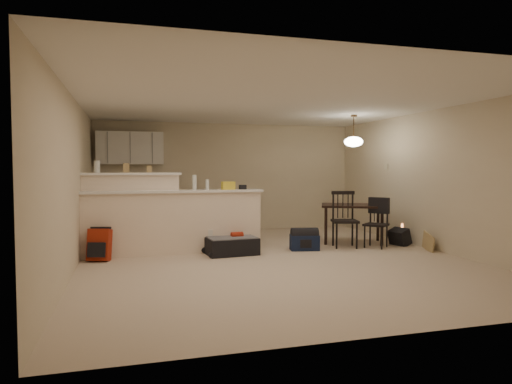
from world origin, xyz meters
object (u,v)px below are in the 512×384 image
object	(u,v)px
dining_chair_near	(345,219)
navy_duffel	(304,242)
dining_chair_far	(376,223)
red_backpack	(99,245)
pendant_lamp	(354,141)
suitcase	(232,246)
dining_table	(353,209)
black_daypack	(399,237)

from	to	relation	value
dining_chair_near	navy_duffel	world-z (taller)	dining_chair_near
dining_chair_far	red_backpack	world-z (taller)	dining_chair_far
pendant_lamp	suitcase	bearing A→B (deg)	-167.85
suitcase	navy_duffel	size ratio (longest dim) A/B	1.66
pendant_lamp	red_backpack	bearing A→B (deg)	-173.80
dining_table	red_backpack	size ratio (longest dim) A/B	2.85
dining_table	dining_chair_far	xyz separation A→B (m)	(0.16, -0.61, -0.21)
dining_chair_far	suitcase	world-z (taller)	dining_chair_far
dining_table	dining_chair_near	bearing A→B (deg)	-107.37
red_backpack	dining_chair_near	bearing A→B (deg)	16.43
dining_table	navy_duffel	bearing A→B (deg)	-133.03
pendant_lamp	black_daypack	distance (m)	2.04
pendant_lamp	dining_chair_far	xyz separation A→B (m)	(0.16, -0.61, -1.54)
dining_chair_far	red_backpack	size ratio (longest dim) A/B	1.80
dining_chair_near	dining_chair_far	size ratio (longest dim) A/B	1.15
pendant_lamp	black_daypack	size ratio (longest dim) A/B	1.79
suitcase	black_daypack	xyz separation A→B (m)	(3.28, 0.04, 0.01)
navy_duffel	dining_table	bearing A→B (deg)	34.13
suitcase	pendant_lamp	bearing A→B (deg)	6.93
suitcase	dining_chair_near	bearing A→B (deg)	-2.29
dining_table	navy_duffel	distance (m)	1.42
pendant_lamp	red_backpack	xyz separation A→B (m)	(-4.69, -0.51, -1.74)
red_backpack	black_daypack	bearing A→B (deg)	15.50
red_backpack	dining_chair_far	bearing A→B (deg)	14.29
dining_chair_far	black_daypack	xyz separation A→B (m)	(0.57, 0.10, -0.30)
dining_chair_far	suitcase	size ratio (longest dim) A/B	1.07
navy_duffel	suitcase	bearing A→B (deg)	-166.92
navy_duffel	black_daypack	distance (m)	1.94
pendant_lamp	dining_chair_far	world-z (taller)	pendant_lamp
dining_chair_near	suitcase	size ratio (longest dim) A/B	1.24
navy_duffel	black_daypack	world-z (taller)	black_daypack
suitcase	navy_duffel	world-z (taller)	suitcase
suitcase	navy_duffel	bearing A→B (deg)	-3.50
black_daypack	red_backpack	bearing A→B (deg)	72.66
dining_chair_far	navy_duffel	bearing A→B (deg)	-135.82
navy_duffel	black_daypack	bearing A→B (deg)	11.36
dining_table	suitcase	bearing A→B (deg)	-143.65
dining_table	navy_duffel	world-z (taller)	dining_table
dining_table	dining_chair_near	distance (m)	0.60
pendant_lamp	navy_duffel	size ratio (longest dim) A/B	1.23
pendant_lamp	dining_table	bearing A→B (deg)	0.00
dining_table	navy_duffel	xyz separation A→B (m)	(-1.21, -0.51, -0.52)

